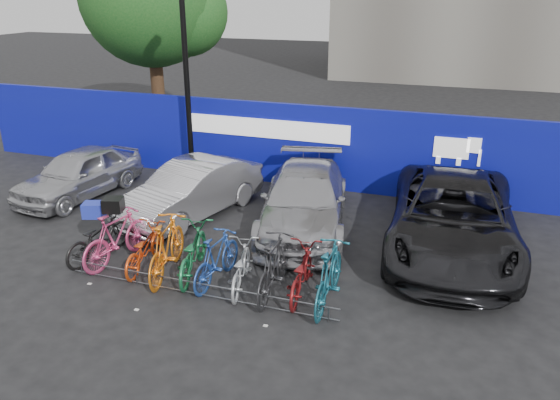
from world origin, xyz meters
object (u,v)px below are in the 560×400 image
at_px(bike_9, 329,276).
at_px(bike_8, 301,272).
at_px(bike_3, 167,248).
at_px(bike_4, 192,252).
at_px(car_3, 453,217).
at_px(car_0, 79,173).
at_px(bike_0, 98,237).
at_px(bike_2, 144,248).
at_px(car_2, 304,200).
at_px(lamppost, 186,70).
at_px(bike_1, 117,237).
at_px(bike_5, 217,259).
at_px(bike_6, 240,267).
at_px(bike_7, 274,266).
at_px(bike_rack, 196,288).
at_px(car_1, 192,190).

bearing_deg(bike_9, bike_8, -15.37).
xyz_separation_m(bike_3, bike_4, (0.47, 0.18, -0.10)).
distance_m(car_3, bike_4, 5.67).
distance_m(bike_3, bike_9, 3.35).
xyz_separation_m(car_0, car_3, (9.95, -0.14, 0.13)).
distance_m(bike_0, bike_8, 4.56).
bearing_deg(bike_2, bike_4, 177.44).
height_order(car_2, bike_4, car_2).
distance_m(lamppost, bike_4, 6.56).
xyz_separation_m(bike_0, bike_9, (5.15, -0.18, 0.11)).
height_order(bike_1, bike_2, bike_1).
xyz_separation_m(bike_5, bike_6, (0.51, -0.04, -0.08)).
bearing_deg(bike_6, bike_1, -15.32).
bearing_deg(lamppost, bike_7, -49.93).
xyz_separation_m(bike_0, bike_3, (1.79, -0.19, 0.13)).
height_order(car_0, bike_8, car_0).
xyz_separation_m(bike_rack, bike_7, (1.37, 0.57, 0.42)).
bearing_deg(car_3, car_1, 177.49).
height_order(bike_5, bike_9, bike_9).
height_order(bike_0, bike_6, bike_0).
bearing_deg(bike_6, bike_0, -15.43).
bearing_deg(bike_3, bike_7, 169.84).
xyz_separation_m(car_0, bike_7, (6.87, -3.16, -0.09)).
bearing_deg(lamppost, bike_3, -67.18).
distance_m(car_2, car_3, 3.43).
xyz_separation_m(bike_3, bike_9, (3.35, 0.01, -0.02)).
relative_size(car_2, bike_7, 2.52).
relative_size(car_1, bike_4, 2.16).
bearing_deg(bike_2, bike_3, 162.71).
distance_m(car_1, bike_0, 2.89).
bearing_deg(bike_1, bike_8, -169.91).
relative_size(car_2, bike_4, 2.51).
relative_size(car_0, bike_7, 2.03).
xyz_separation_m(bike_5, bike_8, (1.69, 0.11, -0.06)).
xyz_separation_m(car_1, car_2, (2.91, 0.22, 0.02)).
bearing_deg(bike_4, bike_3, 8.33).
distance_m(car_1, bike_4, 3.13).
distance_m(car_0, car_2, 6.53).
bearing_deg(car_0, bike_rack, -26.77).
bearing_deg(lamppost, bike_rack, -61.93).
height_order(lamppost, bike_6, lamppost).
distance_m(bike_6, bike_8, 1.19).
distance_m(lamppost, bike_6, 7.26).
bearing_deg(car_0, bike_1, -34.98).
xyz_separation_m(car_3, bike_8, (-2.59, -2.88, -0.33)).
bearing_deg(bike_0, lamppost, -76.52).
distance_m(lamppost, bike_rack, 7.48).
bearing_deg(bike_9, lamppost, -44.45).
bearing_deg(bike_4, bike_8, 166.33).
relative_size(bike_0, bike_6, 1.08).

